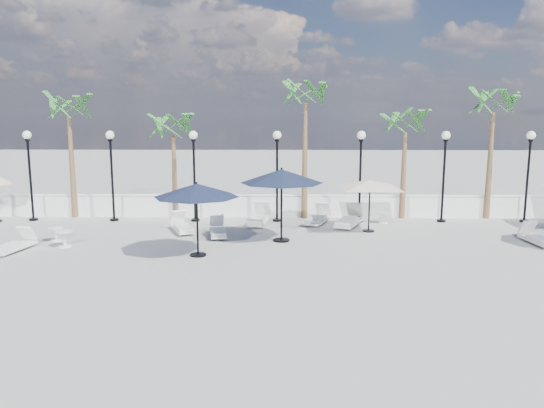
{
  "coord_description": "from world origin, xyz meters",
  "views": [
    {
      "loc": [
        0.15,
        -15.7,
        4.6
      ],
      "look_at": [
        -0.14,
        2.16,
        1.5
      ],
      "focal_mm": 35.0,
      "sensor_mm": 36.0,
      "label": 1
    }
  ],
  "objects_px": {
    "lounger_2": "(259,218)",
    "lounger_5": "(318,218)",
    "lounger_3": "(218,231)",
    "parasol_cream_sq_a": "(370,180)",
    "lounger_4": "(349,220)",
    "lounger_0": "(14,245)",
    "parasol_navy_mid": "(282,177)",
    "parasol_navy_left": "(197,191)",
    "lounger_1": "(182,226)",
    "lounger_6": "(538,238)"
  },
  "relations": [
    {
      "from": "lounger_2",
      "to": "lounger_5",
      "type": "distance_m",
      "value": 2.48
    },
    {
      "from": "lounger_2",
      "to": "lounger_5",
      "type": "relative_size",
      "value": 1.07
    },
    {
      "from": "lounger_3",
      "to": "parasol_cream_sq_a",
      "type": "height_order",
      "value": "parasol_cream_sq_a"
    },
    {
      "from": "lounger_4",
      "to": "lounger_5",
      "type": "xyz_separation_m",
      "value": [
        -1.25,
        0.53,
        -0.02
      ]
    },
    {
      "from": "lounger_0",
      "to": "parasol_navy_mid",
      "type": "xyz_separation_m",
      "value": [
        8.95,
        1.62,
        2.13
      ]
    },
    {
      "from": "lounger_3",
      "to": "parasol_navy_mid",
      "type": "xyz_separation_m",
      "value": [
        2.39,
        -0.71,
        2.13
      ]
    },
    {
      "from": "lounger_4",
      "to": "lounger_5",
      "type": "relative_size",
      "value": 1.07
    },
    {
      "from": "parasol_navy_left",
      "to": "parasol_cream_sq_a",
      "type": "height_order",
      "value": "parasol_navy_left"
    },
    {
      "from": "lounger_1",
      "to": "parasol_cream_sq_a",
      "type": "height_order",
      "value": "parasol_cream_sq_a"
    },
    {
      "from": "lounger_5",
      "to": "parasol_navy_mid",
      "type": "height_order",
      "value": "parasol_navy_mid"
    },
    {
      "from": "lounger_1",
      "to": "parasol_navy_left",
      "type": "bearing_deg",
      "value": -94.91
    },
    {
      "from": "lounger_1",
      "to": "lounger_2",
      "type": "height_order",
      "value": "lounger_2"
    },
    {
      "from": "lounger_6",
      "to": "parasol_navy_mid",
      "type": "distance_m",
      "value": 9.3
    },
    {
      "from": "lounger_0",
      "to": "lounger_2",
      "type": "height_order",
      "value": "lounger_2"
    },
    {
      "from": "lounger_3",
      "to": "parasol_cream_sq_a",
      "type": "bearing_deg",
      "value": -0.92
    },
    {
      "from": "lounger_0",
      "to": "lounger_4",
      "type": "distance_m",
      "value": 12.43
    },
    {
      "from": "lounger_2",
      "to": "parasol_navy_mid",
      "type": "distance_m",
      "value": 3.66
    },
    {
      "from": "lounger_6",
      "to": "lounger_5",
      "type": "bearing_deg",
      "value": 149.57
    },
    {
      "from": "lounger_4",
      "to": "parasol_navy_mid",
      "type": "xyz_separation_m",
      "value": [
        -2.77,
        -2.53,
        2.09
      ]
    },
    {
      "from": "lounger_0",
      "to": "lounger_5",
      "type": "bearing_deg",
      "value": 35.69
    },
    {
      "from": "lounger_4",
      "to": "lounger_0",
      "type": "bearing_deg",
      "value": -137.56
    },
    {
      "from": "lounger_6",
      "to": "parasol_navy_left",
      "type": "relative_size",
      "value": 0.65
    },
    {
      "from": "parasol_navy_left",
      "to": "lounger_6",
      "type": "bearing_deg",
      "value": 8.19
    },
    {
      "from": "lounger_0",
      "to": "lounger_3",
      "type": "bearing_deg",
      "value": 31.18
    },
    {
      "from": "lounger_5",
      "to": "parasol_navy_left",
      "type": "relative_size",
      "value": 0.74
    },
    {
      "from": "lounger_0",
      "to": "parasol_cream_sq_a",
      "type": "distance_m",
      "value": 12.9
    },
    {
      "from": "lounger_1",
      "to": "lounger_4",
      "type": "height_order",
      "value": "lounger_4"
    },
    {
      "from": "lounger_3",
      "to": "parasol_cream_sq_a",
      "type": "relative_size",
      "value": 0.41
    },
    {
      "from": "lounger_0",
      "to": "parasol_cream_sq_a",
      "type": "relative_size",
      "value": 0.42
    },
    {
      "from": "lounger_1",
      "to": "lounger_5",
      "type": "bearing_deg",
      "value": -6.45
    },
    {
      "from": "parasol_navy_left",
      "to": "parasol_cream_sq_a",
      "type": "distance_m",
      "value": 7.13
    },
    {
      "from": "lounger_2",
      "to": "lounger_1",
      "type": "bearing_deg",
      "value": -144.47
    },
    {
      "from": "lounger_0",
      "to": "lounger_4",
      "type": "height_order",
      "value": "lounger_4"
    },
    {
      "from": "lounger_5",
      "to": "lounger_3",
      "type": "bearing_deg",
      "value": -128.1
    },
    {
      "from": "lounger_0",
      "to": "parasol_navy_mid",
      "type": "relative_size",
      "value": 0.62
    },
    {
      "from": "lounger_2",
      "to": "lounger_6",
      "type": "xyz_separation_m",
      "value": [
        9.99,
        -3.21,
        -0.05
      ]
    },
    {
      "from": "lounger_3",
      "to": "lounger_5",
      "type": "height_order",
      "value": "lounger_5"
    },
    {
      "from": "lounger_2",
      "to": "lounger_5",
      "type": "bearing_deg",
      "value": 13.59
    },
    {
      "from": "lounger_3",
      "to": "parasol_cream_sq_a",
      "type": "distance_m",
      "value": 6.14
    },
    {
      "from": "lounger_0",
      "to": "lounger_2",
      "type": "relative_size",
      "value": 0.84
    },
    {
      "from": "parasol_navy_left",
      "to": "parasol_cream_sq_a",
      "type": "bearing_deg",
      "value": 30.83
    },
    {
      "from": "lounger_2",
      "to": "parasol_navy_left",
      "type": "xyz_separation_m",
      "value": [
        -1.76,
        -4.9,
        1.87
      ]
    },
    {
      "from": "parasol_cream_sq_a",
      "to": "parasol_navy_left",
      "type": "bearing_deg",
      "value": -149.17
    },
    {
      "from": "lounger_1",
      "to": "parasol_cream_sq_a",
      "type": "distance_m",
      "value": 7.5
    },
    {
      "from": "lounger_0",
      "to": "lounger_4",
      "type": "relative_size",
      "value": 0.84
    },
    {
      "from": "lounger_5",
      "to": "lounger_4",
      "type": "bearing_deg",
      "value": -1.91
    },
    {
      "from": "parasol_navy_left",
      "to": "lounger_2",
      "type": "bearing_deg",
      "value": 70.2
    },
    {
      "from": "lounger_1",
      "to": "lounger_4",
      "type": "distance_m",
      "value": 6.74
    },
    {
      "from": "parasol_cream_sq_a",
      "to": "lounger_5",
      "type": "bearing_deg",
      "value": 142.57
    },
    {
      "from": "lounger_1",
      "to": "lounger_3",
      "type": "bearing_deg",
      "value": -48.44
    }
  ]
}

